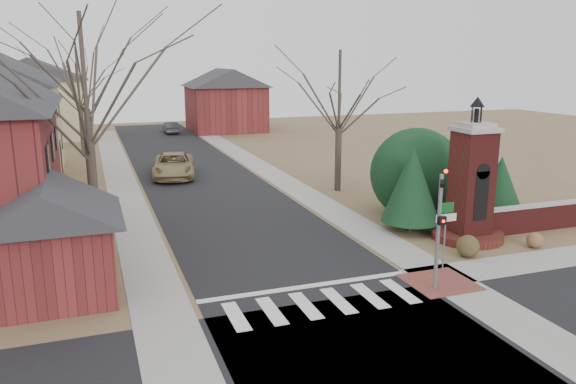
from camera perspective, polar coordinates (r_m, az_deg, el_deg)
name	(u,v)px	position (r m, az deg, el deg)	size (l,w,h in m)	color
ground	(332,313)	(18.70, 4.48, -12.18)	(120.00, 120.00, 0.00)	brown
main_street	(201,180)	(38.85, -8.83, 1.25)	(8.00, 70.00, 0.01)	black
cross_street	(376,358)	(16.32, 8.94, -16.34)	(120.00, 8.00, 0.01)	black
crosswalk_zone	(322,303)	(19.36, 3.50, -11.21)	(8.00, 2.20, 0.02)	silver
stop_bar	(306,287)	(20.62, 1.84, -9.59)	(8.00, 0.35, 0.02)	silver
sidewalk_right_main	(273,174)	(40.11, -1.52, 1.79)	(2.00, 60.00, 0.02)	gray
sidewalk_left	(122,185)	(38.26, -16.49, 0.67)	(2.00, 60.00, 0.02)	gray
curb_apron	(440,282)	(21.71, 15.17, -8.86)	(2.40, 2.40, 0.02)	brown
traffic_signal_pole	(439,220)	(20.28, 15.12, -2.74)	(0.28, 0.41, 4.50)	slate
sign_post	(446,223)	(22.28, 15.72, -3.04)	(0.90, 0.07, 2.75)	slate
brick_gate_monument	(471,193)	(26.54, 18.06, -0.12)	(3.20, 3.20, 6.47)	maroon
brick_garden_wall	(546,216)	(29.82, 24.73, -2.24)	(7.50, 0.50, 1.30)	maroon
garage_left	(50,235)	(20.74, -23.06, -4.01)	(4.80, 4.80, 4.29)	maroon
house_distant_left	(34,97)	(63.67, -24.41, 8.76)	(10.80, 8.80, 8.53)	beige
house_distant_right	(225,99)	(65.25, -6.39, 9.41)	(8.80, 8.80, 7.30)	maroon
evergreen_near	(412,184)	(27.10, 12.48, 0.79)	(2.80, 2.80, 4.10)	#473D33
evergreen_mid	(456,169)	(29.84, 16.69, 2.27)	(3.40, 3.40, 4.70)	#473D33
evergreen_far	(500,183)	(30.44, 20.75, 0.82)	(2.40, 2.40, 3.30)	#473D33
evergreen_mass	(416,170)	(30.09, 12.90, 2.20)	(4.80, 4.80, 4.80)	black
bare_tree_0	(83,68)	(24.36, -20.08, 11.74)	(8.05, 8.05, 11.15)	#473D33
bare_tree_1	(83,59)	(37.36, -20.14, 12.54)	(8.40, 8.40, 11.64)	#473D33
bare_tree_2	(77,72)	(50.37, -20.62, 11.36)	(7.35, 7.35, 10.19)	#473D33
bare_tree_3	(340,82)	(34.57, 5.27, 11.05)	(7.00, 7.00, 9.70)	#473D33
pickup_truck	(174,165)	(39.91, -11.54, 2.66)	(2.75, 5.95, 1.65)	#978452
distant_car	(171,128)	(63.95, -11.84, 6.42)	(1.36, 3.89, 1.28)	#37383F
dry_shrub_left	(468,246)	(24.59, 17.80, -5.26)	(0.94, 0.94, 0.94)	#4E4024
dry_shrub_right	(535,240)	(26.83, 23.76, -4.49)	(0.69, 0.69, 0.69)	brown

